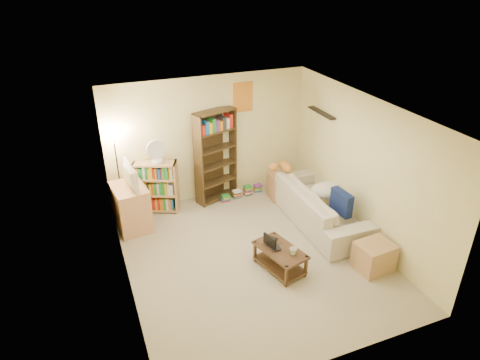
% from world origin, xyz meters
% --- Properties ---
extents(room, '(4.50, 4.54, 2.52)m').
position_xyz_m(room, '(0.00, 0.01, 1.62)').
color(room, tan).
rests_on(room, ground).
extents(sofa, '(2.41, 1.00, 0.70)m').
position_xyz_m(sofa, '(1.55, 0.54, 0.35)').
color(sofa, '#C0B59F').
rests_on(sofa, ground).
extents(navy_pillow, '(0.18, 0.47, 0.41)m').
position_xyz_m(navy_pillow, '(1.66, 0.02, 0.67)').
color(navy_pillow, '#121E4F').
rests_on(navy_pillow, sofa).
extents(cream_blanket, '(0.64, 0.46, 0.28)m').
position_xyz_m(cream_blanket, '(1.72, 0.59, 0.60)').
color(cream_blanket, silver).
rests_on(cream_blanket, sofa).
extents(tabby_cat, '(0.55, 0.20, 0.19)m').
position_xyz_m(tabby_cat, '(1.25, 1.46, 0.79)').
color(tabby_cat, orange).
rests_on(tabby_cat, sofa).
extents(coffee_table, '(0.68, 0.95, 0.38)m').
position_xyz_m(coffee_table, '(0.27, -0.45, 0.24)').
color(coffee_table, '#4A341C').
rests_on(coffee_table, ground).
extents(laptop, '(0.37, 0.25, 0.03)m').
position_xyz_m(laptop, '(0.25, -0.31, 0.40)').
color(laptop, black).
rests_on(laptop, coffee_table).
extents(laptop_screen, '(0.08, 0.28, 0.19)m').
position_xyz_m(laptop_screen, '(0.13, -0.35, 0.50)').
color(laptop_screen, white).
rests_on(laptop_screen, laptop).
extents(mug, '(0.15, 0.15, 0.11)m').
position_xyz_m(mug, '(0.39, -0.63, 0.43)').
color(mug, silver).
rests_on(mug, coffee_table).
extents(tv_remote, '(0.12, 0.15, 0.02)m').
position_xyz_m(tv_remote, '(0.29, -0.15, 0.39)').
color(tv_remote, black).
rests_on(tv_remote, coffee_table).
extents(tv_stand, '(0.64, 0.83, 0.83)m').
position_xyz_m(tv_stand, '(-1.70, 1.63, 0.41)').
color(tv_stand, tan).
rests_on(tv_stand, ground).
extents(television, '(0.76, 0.27, 0.42)m').
position_xyz_m(television, '(-1.70, 1.63, 1.04)').
color(television, black).
rests_on(television, tv_stand).
extents(tall_bookshelf, '(0.89, 0.53, 1.88)m').
position_xyz_m(tall_bookshelf, '(0.07, 2.05, 0.99)').
color(tall_bookshelf, '#412F19').
rests_on(tall_bookshelf, ground).
extents(short_bookshelf, '(0.86, 0.61, 1.03)m').
position_xyz_m(short_bookshelf, '(-1.14, 2.05, 0.51)').
color(short_bookshelf, tan).
rests_on(short_bookshelf, ground).
extents(desk_fan, '(0.37, 0.21, 0.46)m').
position_xyz_m(desk_fan, '(-1.08, 2.00, 1.26)').
color(desk_fan, white).
rests_on(desk_fan, short_bookshelf).
extents(floor_lamp, '(0.28, 0.28, 1.63)m').
position_xyz_m(floor_lamp, '(-1.80, 2.05, 1.30)').
color(floor_lamp, black).
rests_on(floor_lamp, ground).
extents(side_table, '(0.49, 0.49, 0.52)m').
position_xyz_m(side_table, '(1.31, 1.62, 0.26)').
color(side_table, tan).
rests_on(side_table, ground).
extents(end_cabinet, '(0.59, 0.51, 0.46)m').
position_xyz_m(end_cabinet, '(1.65, -0.99, 0.23)').
color(end_cabinet, tan).
rests_on(end_cabinet, ground).
extents(book_stacks, '(0.95, 0.27, 0.21)m').
position_xyz_m(book_stacks, '(0.61, 1.95, 0.09)').
color(book_stacks, red).
rests_on(book_stacks, ground).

